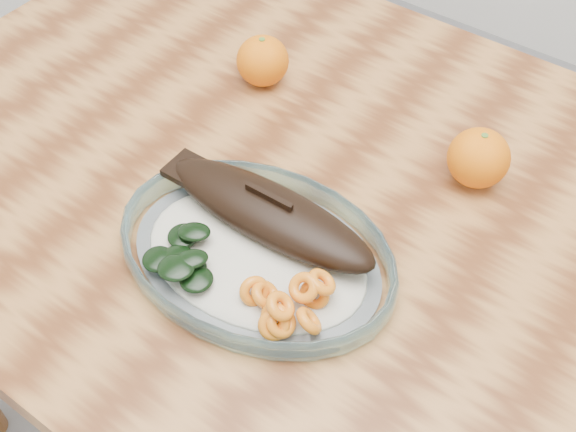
{
  "coord_description": "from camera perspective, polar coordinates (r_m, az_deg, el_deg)",
  "views": [
    {
      "loc": [
        0.32,
        -0.51,
        1.39
      ],
      "look_at": [
        0.0,
        -0.07,
        0.77
      ],
      "focal_mm": 45.0,
      "sensor_mm": 36.0,
      "label": 1
    }
  ],
  "objects": [
    {
      "name": "plated_meal",
      "position": [
        0.79,
        -2.5,
        -2.6
      ],
      "size": [
        0.63,
        0.63,
        0.08
      ],
      "rotation": [
        0.0,
        0.0,
        0.1
      ],
      "color": "white",
      "rests_on": "dining_table"
    },
    {
      "name": "orange_left",
      "position": [
        1.0,
        -2.02,
        12.16
      ],
      "size": [
        0.07,
        0.07,
        0.07
      ],
      "primitive_type": "sphere",
      "color": "#EC6304",
      "rests_on": "dining_table"
    },
    {
      "name": "dining_table",
      "position": [
        0.95,
        2.27,
        -1.95
      ],
      "size": [
        1.2,
        0.8,
        0.75
      ],
      "color": "#603116",
      "rests_on": "ground"
    },
    {
      "name": "orange_right",
      "position": [
        0.89,
        14.82,
        4.46
      ],
      "size": [
        0.07,
        0.07,
        0.07
      ],
      "primitive_type": "sphere",
      "color": "#EC6304",
      "rests_on": "dining_table"
    }
  ]
}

